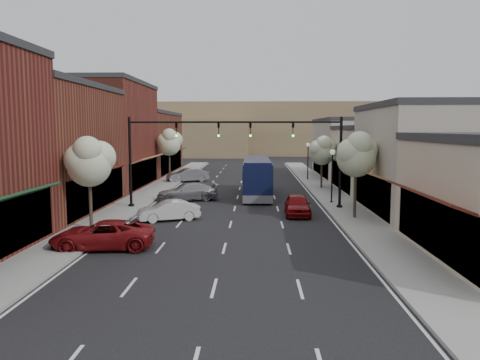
# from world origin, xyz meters

# --- Properties ---
(ground) EXTENTS (160.00, 160.00, 0.00)m
(ground) POSITION_xyz_m (0.00, 0.00, 0.00)
(ground) COLOR black
(ground) RESTS_ON ground
(sidewalk_left) EXTENTS (2.80, 73.00, 0.15)m
(sidewalk_left) POSITION_xyz_m (-8.40, 18.50, 0.07)
(sidewalk_left) COLOR gray
(sidewalk_left) RESTS_ON ground
(sidewalk_right) EXTENTS (2.80, 73.00, 0.15)m
(sidewalk_right) POSITION_xyz_m (8.40, 18.50, 0.07)
(sidewalk_right) COLOR gray
(sidewalk_right) RESTS_ON ground
(curb_left) EXTENTS (0.25, 73.00, 0.17)m
(curb_left) POSITION_xyz_m (-7.00, 18.50, 0.07)
(curb_left) COLOR gray
(curb_left) RESTS_ON ground
(curb_right) EXTENTS (0.25, 73.00, 0.17)m
(curb_right) POSITION_xyz_m (7.00, 18.50, 0.07)
(curb_right) COLOR gray
(curb_right) RESTS_ON ground
(bldg_left_midnear) EXTENTS (10.14, 14.10, 9.40)m
(bldg_left_midnear) POSITION_xyz_m (-14.23, 6.00, 4.66)
(bldg_left_midnear) COLOR brown
(bldg_left_midnear) RESTS_ON ground
(bldg_left_midfar) EXTENTS (10.14, 14.10, 10.90)m
(bldg_left_midfar) POSITION_xyz_m (-14.24, 20.00, 5.40)
(bldg_left_midfar) COLOR maroon
(bldg_left_midfar) RESTS_ON ground
(bldg_left_far) EXTENTS (10.14, 18.10, 8.40)m
(bldg_left_far) POSITION_xyz_m (-14.22, 36.00, 4.16)
(bldg_left_far) COLOR brown
(bldg_left_far) RESTS_ON ground
(bldg_right_midnear) EXTENTS (9.14, 12.10, 7.90)m
(bldg_right_midnear) POSITION_xyz_m (13.72, 6.00, 3.91)
(bldg_right_midnear) COLOR #A49A8C
(bldg_right_midnear) RESTS_ON ground
(bldg_right_midfar) EXTENTS (9.14, 12.10, 6.40)m
(bldg_right_midfar) POSITION_xyz_m (13.70, 18.00, 3.17)
(bldg_right_midfar) COLOR #C4B59C
(bldg_right_midfar) RESTS_ON ground
(bldg_right_far) EXTENTS (9.14, 16.10, 7.40)m
(bldg_right_far) POSITION_xyz_m (13.71, 32.00, 3.66)
(bldg_right_far) COLOR #A49A8C
(bldg_right_far) RESTS_ON ground
(hill_far) EXTENTS (120.00, 30.00, 12.00)m
(hill_far) POSITION_xyz_m (0.00, 90.00, 6.00)
(hill_far) COLOR #7A6647
(hill_far) RESTS_ON ground
(hill_near) EXTENTS (50.00, 20.00, 8.00)m
(hill_near) POSITION_xyz_m (-25.00, 78.00, 4.00)
(hill_near) COLOR #7A6647
(hill_near) RESTS_ON ground
(signal_mast_right) EXTENTS (8.22, 0.46, 7.00)m
(signal_mast_right) POSITION_xyz_m (5.62, 8.00, 4.62)
(signal_mast_right) COLOR black
(signal_mast_right) RESTS_ON ground
(signal_mast_left) EXTENTS (8.22, 0.46, 7.00)m
(signal_mast_left) POSITION_xyz_m (-5.62, 8.00, 4.62)
(signal_mast_left) COLOR black
(signal_mast_left) RESTS_ON ground
(tree_right_near) EXTENTS (2.85, 2.65, 5.95)m
(tree_right_near) POSITION_xyz_m (8.35, 3.94, 4.45)
(tree_right_near) COLOR #47382B
(tree_right_near) RESTS_ON ground
(tree_right_far) EXTENTS (2.85, 2.65, 5.43)m
(tree_right_far) POSITION_xyz_m (8.35, 19.94, 3.99)
(tree_right_far) COLOR #47382B
(tree_right_far) RESTS_ON ground
(tree_left_near) EXTENTS (2.85, 2.65, 5.69)m
(tree_left_near) POSITION_xyz_m (-8.25, -0.06, 4.22)
(tree_left_near) COLOR #47382B
(tree_left_near) RESTS_ON ground
(tree_left_far) EXTENTS (2.85, 2.65, 6.13)m
(tree_left_far) POSITION_xyz_m (-8.25, 25.94, 4.60)
(tree_left_far) COLOR #47382B
(tree_left_far) RESTS_ON ground
(lamp_post_near) EXTENTS (0.44, 0.44, 4.44)m
(lamp_post_near) POSITION_xyz_m (7.80, 10.50, 3.01)
(lamp_post_near) COLOR black
(lamp_post_near) RESTS_ON ground
(lamp_post_far) EXTENTS (0.44, 0.44, 4.44)m
(lamp_post_far) POSITION_xyz_m (7.80, 28.00, 3.01)
(lamp_post_far) COLOR black
(lamp_post_far) RESTS_ON ground
(coach_bus) EXTENTS (2.59, 11.16, 3.41)m
(coach_bus) POSITION_xyz_m (1.72, 14.83, 1.78)
(coach_bus) COLOR #0C1233
(coach_bus) RESTS_ON ground
(red_hatchback) EXTENTS (1.90, 4.44, 1.49)m
(red_hatchback) POSITION_xyz_m (4.57, 5.43, 0.75)
(red_hatchback) COLOR maroon
(red_hatchback) RESTS_ON ground
(parked_car_a) EXTENTS (5.41, 2.87, 1.45)m
(parked_car_a) POSITION_xyz_m (-6.20, -4.26, 0.72)
(parked_car_a) COLOR maroon
(parked_car_a) RESTS_ON ground
(parked_car_b) EXTENTS (4.32, 2.84, 1.35)m
(parked_car_b) POSITION_xyz_m (-4.20, 3.17, 0.67)
(parked_car_b) COLOR silver
(parked_car_b) RESTS_ON ground
(parked_car_c) EXTENTS (5.55, 3.47, 1.50)m
(parked_car_c) POSITION_xyz_m (-4.20, 11.88, 0.75)
(parked_car_c) COLOR #929297
(parked_car_c) RESTS_ON ground
(parked_car_e) EXTENTS (4.96, 3.62, 1.56)m
(parked_car_e) POSITION_xyz_m (-6.20, 25.88, 0.78)
(parked_car_e) COLOR #9E9EA3
(parked_car_e) RESTS_ON ground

